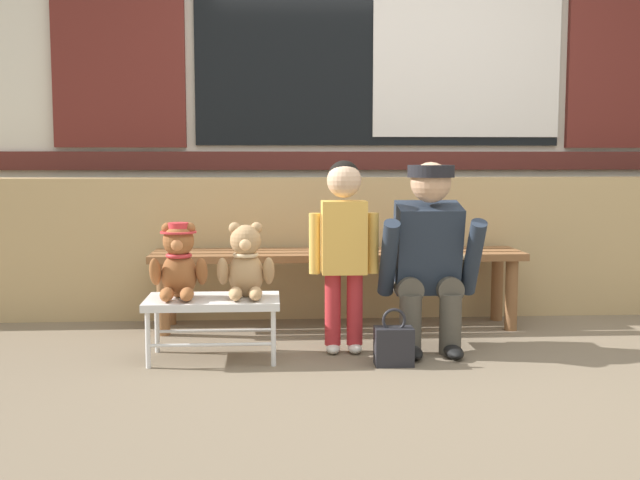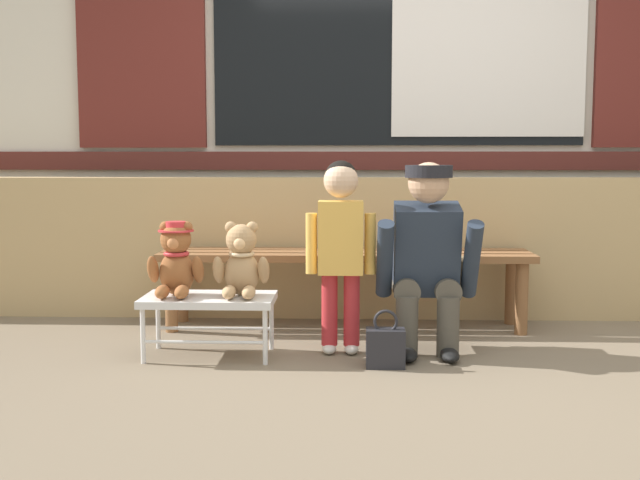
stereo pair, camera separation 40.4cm
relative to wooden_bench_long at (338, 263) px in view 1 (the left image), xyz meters
The scene contains 10 objects.
ground_plane 1.17m from the wooden_bench_long, 72.38° to the right, with size 60.00×60.00×0.00m, color #756651.
brick_low_wall 0.50m from the wooden_bench_long, 47.31° to the left, with size 7.61×0.25×0.85m, color tan.
shop_facade 1.58m from the wooden_bench_long, 68.86° to the left, with size 7.77×0.26×3.24m.
wooden_bench_long is the anchor object (origin of this frame).
small_display_bench 0.95m from the wooden_bench_long, 134.41° to the right, with size 0.64×0.36×0.30m.
teddy_bear_with_hat 1.07m from the wooden_bench_long, 140.67° to the right, with size 0.28×0.27×0.36m.
teddy_bear_plain 0.84m from the wooden_bench_long, 126.66° to the right, with size 0.28×0.26×0.36m.
child_standing 0.63m from the wooden_bench_long, 91.94° to the right, with size 0.35×0.18×0.96m.
adult_crouching 0.71m from the wooden_bench_long, 53.83° to the right, with size 0.50×0.49×0.95m.
handbag_on_ground 0.91m from the wooden_bench_long, 77.23° to the right, with size 0.18×0.11×0.27m.
Camera 1 is at (-0.72, -3.39, 0.97)m, focal length 44.34 mm.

